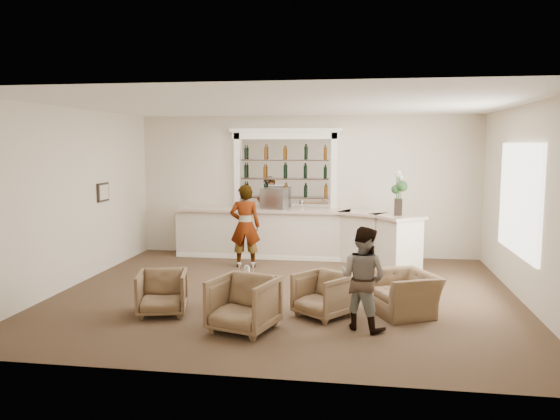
% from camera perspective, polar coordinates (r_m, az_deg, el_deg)
% --- Properties ---
extents(ground, '(8.00, 8.00, 0.00)m').
position_cam_1_polar(ground, '(9.75, 0.58, -8.77)').
color(ground, brown).
rests_on(ground, ground).
extents(room_shell, '(8.04, 7.02, 3.32)m').
position_cam_1_polar(room_shell, '(10.08, 2.09, 5.22)').
color(room_shell, beige).
rests_on(room_shell, ground).
extents(bar_counter, '(5.72, 1.80, 1.14)m').
position_cam_1_polar(bar_counter, '(12.55, 1.78, -2.55)').
color(bar_counter, white).
rests_on(bar_counter, ground).
extents(back_bar_alcove, '(2.64, 0.25, 3.00)m').
position_cam_1_polar(back_bar_alcove, '(12.85, 0.54, 4.22)').
color(back_bar_alcove, white).
rests_on(back_bar_alcove, ground).
extents(cocktail_table, '(0.63, 0.63, 0.50)m').
position_cam_1_polar(cocktail_table, '(9.00, -3.54, -8.47)').
color(cocktail_table, '#472A1E').
rests_on(cocktail_table, ground).
extents(sommelier, '(0.71, 0.52, 1.78)m').
position_cam_1_polar(sommelier, '(11.72, -3.67, -1.66)').
color(sommelier, gray).
rests_on(sommelier, ground).
extents(guest, '(0.90, 0.84, 1.48)m').
position_cam_1_polar(guest, '(7.90, 8.67, -7.04)').
color(guest, gray).
rests_on(guest, ground).
extents(armchair_left, '(0.89, 0.90, 0.68)m').
position_cam_1_polar(armchair_left, '(8.75, -12.21, -8.45)').
color(armchair_left, brown).
rests_on(armchair_left, ground).
extents(armchair_center, '(1.04, 1.06, 0.78)m').
position_cam_1_polar(armchair_center, '(7.83, -3.84, -9.78)').
color(armchair_center, brown).
rests_on(armchair_center, ground).
extents(armchair_right, '(1.03, 1.03, 0.68)m').
position_cam_1_polar(armchair_right, '(8.47, 4.53, -8.83)').
color(armchair_right, brown).
rests_on(armchair_right, ground).
extents(armchair_far, '(1.22, 1.28, 0.65)m').
position_cam_1_polar(armchair_far, '(8.79, 12.80, -8.51)').
color(armchair_far, brown).
rests_on(armchair_far, ground).
extents(espresso_machine, '(0.61, 0.54, 0.49)m').
position_cam_1_polar(espresso_machine, '(12.58, -0.60, 1.20)').
color(espresso_machine, '#B1B1B5').
rests_on(espresso_machine, bar_counter).
extents(flower_vase, '(0.25, 0.25, 0.94)m').
position_cam_1_polar(flower_vase, '(11.72, 12.28, 2.01)').
color(flower_vase, black).
rests_on(flower_vase, bar_counter).
extents(wine_glass_bar_left, '(0.07, 0.07, 0.21)m').
position_cam_1_polar(wine_glass_bar_left, '(12.50, -1.02, 0.52)').
color(wine_glass_bar_left, white).
rests_on(wine_glass_bar_left, bar_counter).
extents(wine_glass_bar_right, '(0.07, 0.07, 0.21)m').
position_cam_1_polar(wine_glass_bar_right, '(12.49, 2.32, 0.51)').
color(wine_glass_bar_right, white).
rests_on(wine_glass_bar_right, bar_counter).
extents(wine_glass_tbl_a, '(0.07, 0.07, 0.21)m').
position_cam_1_polar(wine_glass_tbl_a, '(8.97, -4.27, -6.19)').
color(wine_glass_tbl_a, white).
rests_on(wine_glass_tbl_a, cocktail_table).
extents(wine_glass_tbl_b, '(0.07, 0.07, 0.21)m').
position_cam_1_polar(wine_glass_tbl_b, '(8.97, -2.82, -6.18)').
color(wine_glass_tbl_b, white).
rests_on(wine_glass_tbl_b, cocktail_table).
extents(wine_glass_tbl_c, '(0.07, 0.07, 0.21)m').
position_cam_1_polar(wine_glass_tbl_c, '(8.78, -3.48, -6.47)').
color(wine_glass_tbl_c, white).
rests_on(wine_glass_tbl_c, cocktail_table).
extents(napkin_holder, '(0.08, 0.08, 0.12)m').
position_cam_1_polar(napkin_holder, '(9.06, -3.49, -6.34)').
color(napkin_holder, white).
rests_on(napkin_holder, cocktail_table).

